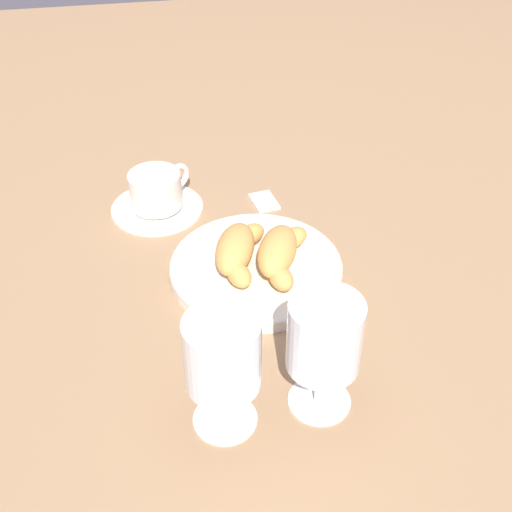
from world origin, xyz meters
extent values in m
plane|color=#997551|center=(0.00, 0.00, 0.00)|extent=(2.20, 2.20, 0.00)
cylinder|color=silver|center=(0.01, 0.01, 0.01)|extent=(0.23, 0.23, 0.01)
torus|color=silver|center=(0.01, 0.01, 0.01)|extent=(0.23, 0.23, 0.01)
ellipsoid|color=#D6994C|center=(0.00, -0.02, 0.04)|extent=(0.11, 0.08, 0.04)
ellipsoid|color=#D6994C|center=(0.04, -0.02, 0.03)|extent=(0.05, 0.04, 0.03)
ellipsoid|color=#D6994C|center=(-0.04, 0.01, 0.03)|extent=(0.05, 0.05, 0.03)
ellipsoid|color=#D6994C|center=(0.01, 0.04, 0.04)|extent=(0.11, 0.08, 0.04)
ellipsoid|color=#D6994C|center=(0.06, 0.03, 0.03)|extent=(0.05, 0.04, 0.03)
ellipsoid|color=#D6994C|center=(-0.02, 0.06, 0.03)|extent=(0.05, 0.05, 0.03)
cylinder|color=silver|center=(-0.17, -0.11, 0.00)|extent=(0.14, 0.14, 0.01)
cylinder|color=silver|center=(-0.17, -0.11, 0.03)|extent=(0.08, 0.08, 0.05)
cylinder|color=brown|center=(-0.17, -0.11, 0.06)|extent=(0.07, 0.07, 0.01)
torus|color=silver|center=(-0.19, -0.07, 0.04)|extent=(0.03, 0.04, 0.04)
cylinder|color=white|center=(0.23, 0.04, 0.00)|extent=(0.07, 0.07, 0.01)
cylinder|color=white|center=(0.23, 0.04, 0.03)|extent=(0.01, 0.01, 0.05)
cylinder|color=white|center=(0.23, 0.04, 0.10)|extent=(0.08, 0.08, 0.08)
cylinder|color=yellow|center=(0.23, 0.04, 0.09)|extent=(0.07, 0.07, 0.06)
cylinder|color=white|center=(0.24, -0.06, 0.00)|extent=(0.07, 0.07, 0.01)
cylinder|color=white|center=(0.24, -0.06, 0.03)|extent=(0.01, 0.01, 0.05)
cylinder|color=white|center=(0.24, -0.06, 0.10)|extent=(0.08, 0.08, 0.08)
cylinder|color=gold|center=(0.24, -0.06, 0.09)|extent=(0.07, 0.07, 0.06)
cube|color=white|center=(-0.16, 0.05, 0.00)|extent=(0.05, 0.04, 0.01)
camera|label=1|loc=(0.70, -0.11, 0.59)|focal=48.64mm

